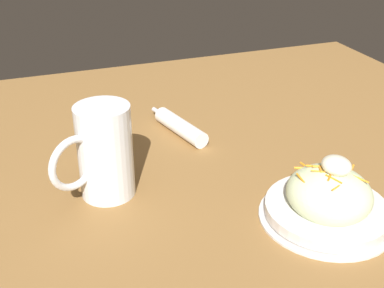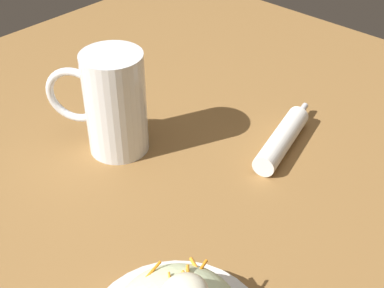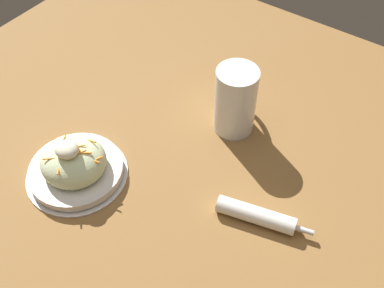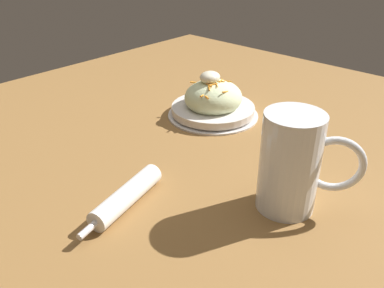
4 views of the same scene
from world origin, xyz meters
name	(u,v)px [view 4 (image 4 of 4)]	position (x,y,z in m)	size (l,w,h in m)	color
ground_plane	(209,151)	(0.00, 0.00, 0.00)	(1.43, 1.43, 0.00)	olive
salad_plate	(213,102)	(-0.14, -0.11, 0.03)	(0.22, 0.22, 0.11)	silver
beer_mug	(291,166)	(0.05, 0.21, 0.08)	(0.11, 0.15, 0.17)	white
napkin_roll	(126,196)	(0.23, 0.02, 0.02)	(0.19, 0.07, 0.04)	white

